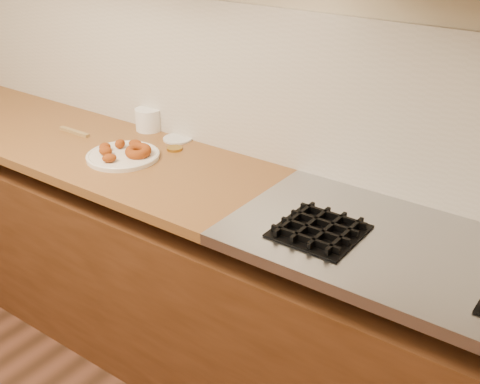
% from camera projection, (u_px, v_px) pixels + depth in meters
% --- Properties ---
extents(wall_back, '(4.00, 0.02, 2.70)m').
position_uv_depth(wall_back, '(198.00, 36.00, 2.41)').
color(wall_back, '#C3B393').
rests_on(wall_back, ground).
extents(base_cabinet, '(3.60, 0.60, 0.77)m').
position_uv_depth(base_cabinet, '(160.00, 271.00, 2.62)').
color(base_cabinet, '#562F18').
rests_on(base_cabinet, floor).
extents(butcher_block, '(2.30, 0.62, 0.04)m').
position_uv_depth(butcher_block, '(48.00, 134.00, 2.74)').
color(butcher_block, brown).
rests_on(butcher_block, base_cabinet).
extents(stovetop, '(1.30, 0.62, 0.04)m').
position_uv_depth(stovetop, '(435.00, 262.00, 1.79)').
color(stovetop, '#9EA0A5').
rests_on(stovetop, base_cabinet).
extents(backsplash, '(3.60, 0.02, 0.60)m').
position_uv_depth(backsplash, '(197.00, 73.00, 2.47)').
color(backsplash, beige).
rests_on(backsplash, wall_back).
extents(burner_grates, '(0.91, 0.26, 0.03)m').
position_uv_depth(burner_grates, '(418.00, 262.00, 1.73)').
color(burner_grates, black).
rests_on(burner_grates, stovetop).
extents(donut_plate, '(0.29, 0.29, 0.02)m').
position_uv_depth(donut_plate, '(123.00, 156.00, 2.43)').
color(donut_plate, silver).
rests_on(donut_plate, butcher_block).
extents(ring_donut, '(0.14, 0.14, 0.05)m').
position_uv_depth(ring_donut, '(138.00, 151.00, 2.41)').
color(ring_donut, '#9F3C11').
rests_on(ring_donut, donut_plate).
extents(fried_dough_chunks, '(0.16, 0.23, 0.04)m').
position_uv_depth(fried_dough_chunks, '(115.00, 149.00, 2.43)').
color(fried_dough_chunks, '#9F3C11').
rests_on(fried_dough_chunks, donut_plate).
extents(plastic_tub, '(0.15, 0.15, 0.10)m').
position_uv_depth(plastic_tub, '(149.00, 119.00, 2.70)').
color(plastic_tub, white).
rests_on(plastic_tub, butcher_block).
extents(tub_lid, '(0.14, 0.14, 0.01)m').
position_uv_depth(tub_lid, '(178.00, 139.00, 2.62)').
color(tub_lid, silver).
rests_on(tub_lid, butcher_block).
extents(brass_jar_lid, '(0.07, 0.07, 0.01)m').
position_uv_depth(brass_jar_lid, '(175.00, 149.00, 2.51)').
color(brass_jar_lid, '#AB862F').
rests_on(brass_jar_lid, butcher_block).
extents(wooden_utensil, '(0.18, 0.02, 0.01)m').
position_uv_depth(wooden_utensil, '(74.00, 132.00, 2.68)').
color(wooden_utensil, olive).
rests_on(wooden_utensil, butcher_block).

